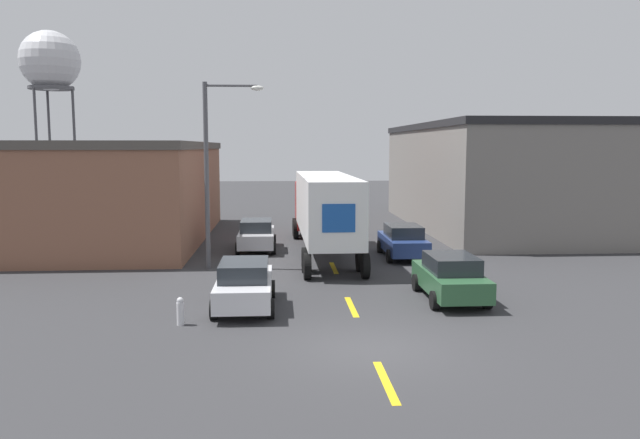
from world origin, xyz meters
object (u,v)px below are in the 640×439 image
object	(u,v)px
parked_car_left_near	(244,284)
fire_hydrant	(180,311)
parked_car_right_near	(450,277)
water_tower	(50,62)
street_lamp	(213,161)
semi_truck	(323,206)
parked_car_left_far	(257,235)
parked_car_right_mid	(403,241)

from	to	relation	value
parked_car_left_near	fire_hydrant	distance (m)	2.59
parked_car_right_near	water_tower	bearing A→B (deg)	121.73
street_lamp	fire_hydrant	world-z (taller)	street_lamp
parked_car_left_near	street_lamp	distance (m)	8.09
street_lamp	semi_truck	bearing A→B (deg)	34.62
semi_truck	water_tower	size ratio (longest dim) A/B	0.81
fire_hydrant	semi_truck	bearing A→B (deg)	67.22
parked_car_left_far	fire_hydrant	xyz separation A→B (m)	(-1.79, -13.31, -0.39)
semi_truck	fire_hydrant	bearing A→B (deg)	-113.54
parked_car_left_far	water_tower	xyz separation A→B (m)	(-22.91, 37.61, 13.32)
semi_truck	parked_car_right_mid	size ratio (longest dim) A/B	3.29
street_lamp	fire_hydrant	xyz separation A→B (m)	(-0.16, -8.77, -4.21)
water_tower	fire_hydrant	world-z (taller)	water_tower
parked_car_right_near	fire_hydrant	distance (m)	9.17
parked_car_left_far	fire_hydrant	bearing A→B (deg)	-97.67
parked_car_right_mid	fire_hydrant	size ratio (longest dim) A/B	5.13
water_tower	fire_hydrant	xyz separation A→B (m)	(21.11, -50.92, -13.71)
semi_truck	parked_car_right_near	xyz separation A→B (m)	(3.69, -9.67, -1.54)
parked_car_left_far	street_lamp	xyz separation A→B (m)	(-1.63, -4.54, 3.83)
parked_car_left_near	water_tower	world-z (taller)	water_tower
semi_truck	water_tower	distance (m)	48.23
water_tower	parked_car_right_mid	bearing A→B (deg)	-53.32
parked_car_left_far	water_tower	bearing A→B (deg)	121.34
parked_car_right_near	water_tower	size ratio (longest dim) A/B	0.25
water_tower	street_lamp	size ratio (longest dim) A/B	2.19
parked_car_right_mid	street_lamp	world-z (taller)	street_lamp
parked_car_left_near	parked_car_right_mid	distance (m)	11.34
parked_car_left_far	street_lamp	size ratio (longest dim) A/B	0.54
parked_car_left_near	street_lamp	xyz separation A→B (m)	(-1.63, 6.94, 3.83)
parked_car_right_near	parked_car_left_far	size ratio (longest dim) A/B	1.00
fire_hydrant	parked_car_right_near	bearing A→B (deg)	15.99
parked_car_right_near	water_tower	xyz separation A→B (m)	(-29.92, 48.40, 13.32)
semi_truck	parked_car_right_mid	distance (m)	4.25
parked_car_right_mid	street_lamp	xyz separation A→B (m)	(-8.65, -1.97, 3.83)
water_tower	street_lamp	bearing A→B (deg)	-63.22
parked_car_left_near	water_tower	bearing A→B (deg)	115.02
parked_car_right_mid	water_tower	world-z (taller)	water_tower
parked_car_right_near	parked_car_right_mid	world-z (taller)	same
parked_car_right_mid	fire_hydrant	bearing A→B (deg)	-129.34
semi_truck	parked_car_left_near	distance (m)	10.99
parked_car_right_mid	street_lamp	size ratio (longest dim) A/B	0.54
water_tower	fire_hydrant	size ratio (longest dim) A/B	20.73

